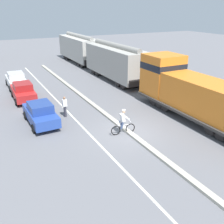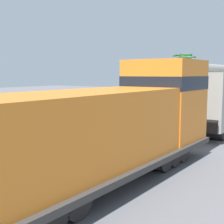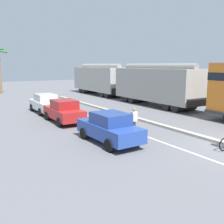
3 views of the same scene
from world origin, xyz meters
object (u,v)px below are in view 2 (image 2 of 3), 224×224
at_px(parked_car_blue, 17,118).
at_px(palm_tree_near, 186,67).
at_px(palm_tree_far, 182,64).
at_px(parked_car_white, 112,105).
at_px(pedestrian_by_cars, 43,119).
at_px(hopper_car_lead, 224,97).
at_px(locomotive, 117,127).
at_px(cyclist, 2,136).
at_px(parked_car_red, 78,109).

relative_size(parked_car_blue, palm_tree_near, 0.68).
xyz_separation_m(palm_tree_near, palm_tree_far, (-0.60, 0.13, 0.36)).
height_order(parked_car_white, pedestrian_by_cars, same).
bearing_deg(parked_car_white, parked_car_blue, -89.43).
bearing_deg(parked_car_blue, palm_tree_near, 91.53).
height_order(hopper_car_lead, parked_car_blue, hopper_car_lead).
relative_size(locomotive, parked_car_blue, 2.74).
bearing_deg(pedestrian_by_cars, palm_tree_near, 95.53).
distance_m(parked_car_blue, palm_tree_far, 29.03).
bearing_deg(hopper_car_lead, locomotive, -90.00).
relative_size(parked_car_white, pedestrian_by_cars, 2.60).
bearing_deg(palm_tree_near, locomotive, -70.65).
height_order(palm_tree_near, palm_tree_far, palm_tree_far).
height_order(locomotive, palm_tree_far, palm_tree_far).
bearing_deg(palm_tree_near, parked_car_blue, -88.47).
distance_m(parked_car_white, palm_tree_far, 18.79).
relative_size(cyclist, palm_tree_far, 0.26).
xyz_separation_m(parked_car_red, palm_tree_near, (-0.60, 22.61, 3.73)).
xyz_separation_m(hopper_car_lead, pedestrian_by_cars, (-8.62, -7.97, -1.23)).
xyz_separation_m(locomotive, cyclist, (-6.13, -0.42, -0.98)).
xyz_separation_m(parked_car_red, palm_tree_far, (-1.20, 22.73, 4.09)).
xyz_separation_m(hopper_car_lead, parked_car_white, (-10.68, 1.97, -1.26)).
height_order(locomotive, palm_tree_near, palm_tree_near).
bearing_deg(hopper_car_lead, cyclist, -116.00).
relative_size(locomotive, cyclist, 6.77).
relative_size(parked_car_red, parked_car_white, 1.00).
bearing_deg(cyclist, hopper_car_lead, 64.00).
height_order(parked_car_red, pedestrian_by_cars, same).
bearing_deg(parked_car_blue, cyclist, -42.94).
xyz_separation_m(hopper_car_lead, parked_car_red, (-10.74, -2.47, -1.26)).
xyz_separation_m(locomotive, parked_car_white, (-10.68, 14.12, -0.98)).
xyz_separation_m(parked_car_white, palm_tree_near, (-0.66, 18.17, 3.73)).
xyz_separation_m(palm_tree_near, pedestrian_by_cars, (2.72, -28.11, -3.70)).
bearing_deg(parked_car_blue, hopper_car_lead, 38.62).
bearing_deg(palm_tree_far, parked_car_white, -86.06).
relative_size(hopper_car_lead, pedestrian_by_cars, 6.54).
bearing_deg(palm_tree_far, parked_car_blue, -87.28).
bearing_deg(locomotive, palm_tree_near, 109.35).
distance_m(parked_car_white, cyclist, 15.24).
distance_m(parked_car_blue, pedestrian_by_cars, 2.01).
relative_size(locomotive, palm_tree_far, 1.77).
bearing_deg(locomotive, pedestrian_by_cars, 154.11).
bearing_deg(parked_car_red, hopper_car_lead, 12.95).
distance_m(locomotive, cyclist, 6.23).
bearing_deg(palm_tree_near, parked_car_white, -87.92).
bearing_deg(palm_tree_near, parked_car_red, -88.49).
distance_m(locomotive, palm_tree_near, 34.33).
height_order(hopper_car_lead, parked_car_white, hopper_car_lead).
bearing_deg(palm_tree_far, locomotive, -69.78).
relative_size(parked_car_white, cyclist, 2.45).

